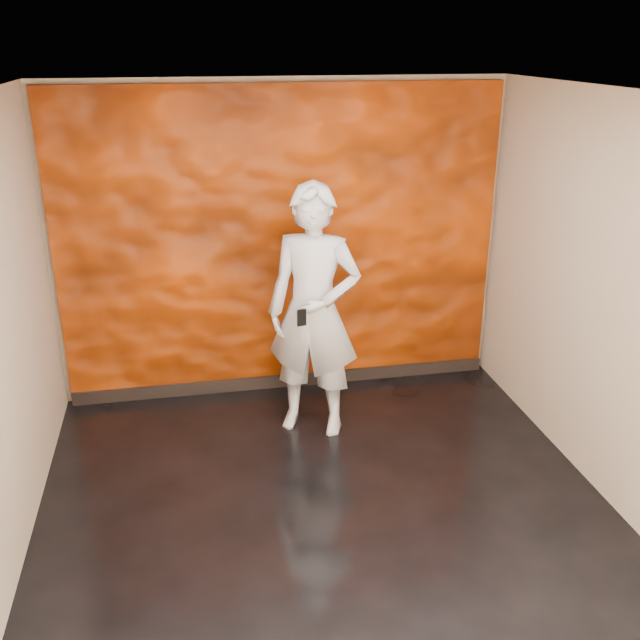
% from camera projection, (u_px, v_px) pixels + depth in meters
% --- Properties ---
extents(room, '(4.02, 4.02, 2.81)m').
position_uv_depth(room, '(327.00, 325.00, 4.52)').
color(room, black).
rests_on(room, ground).
extents(feature_wall, '(3.90, 0.06, 2.75)m').
position_uv_depth(feature_wall, '(282.00, 245.00, 6.32)').
color(feature_wall, '#DC4302').
rests_on(feature_wall, ground).
extents(baseboard, '(3.90, 0.04, 0.12)m').
position_uv_depth(baseboard, '(286.00, 380.00, 6.77)').
color(baseboard, black).
rests_on(baseboard, ground).
extents(man, '(0.90, 0.77, 2.08)m').
position_uv_depth(man, '(314.00, 312.00, 5.72)').
color(man, '#A0A5B1').
rests_on(man, ground).
extents(phone, '(0.07, 0.03, 0.14)m').
position_uv_depth(phone, '(302.00, 318.00, 5.46)').
color(phone, black).
rests_on(phone, man).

